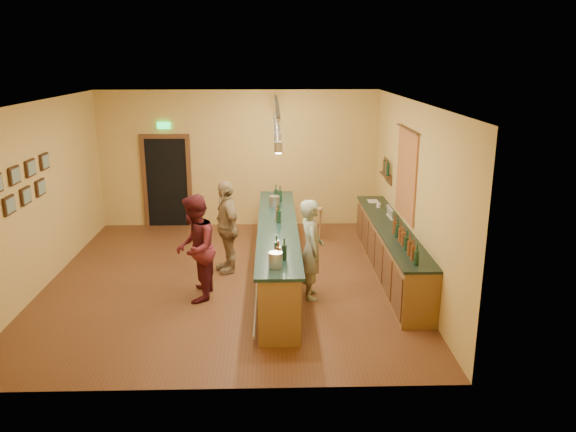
{
  "coord_description": "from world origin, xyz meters",
  "views": [
    {
      "loc": [
        0.79,
        -9.56,
        3.94
      ],
      "look_at": [
        1.07,
        0.2,
        1.15
      ],
      "focal_mm": 35.0,
      "sensor_mm": 36.0,
      "label": 1
    }
  ],
  "objects_px": {
    "bartender": "(311,249)",
    "customer_a": "(195,248)",
    "bar_stool": "(314,215)",
    "customer_b": "(227,227)",
    "back_counter": "(391,250)",
    "tasting_bar": "(278,248)"
  },
  "relations": [
    {
      "from": "bartender",
      "to": "customer_a",
      "type": "relative_size",
      "value": 0.95
    },
    {
      "from": "back_counter",
      "to": "customer_a",
      "type": "relative_size",
      "value": 2.54
    },
    {
      "from": "bartender",
      "to": "bar_stool",
      "type": "bearing_deg",
      "value": -9.27
    },
    {
      "from": "bar_stool",
      "to": "tasting_bar",
      "type": "bearing_deg",
      "value": -110.38
    },
    {
      "from": "customer_a",
      "to": "bartender",
      "type": "bearing_deg",
      "value": 92.69
    },
    {
      "from": "customer_b",
      "to": "bar_stool",
      "type": "distance_m",
      "value": 2.5
    },
    {
      "from": "back_counter",
      "to": "bartender",
      "type": "xyz_separation_m",
      "value": [
        -1.54,
        -0.96,
        0.36
      ]
    },
    {
      "from": "customer_a",
      "to": "back_counter",
      "type": "bearing_deg",
      "value": 107.94
    },
    {
      "from": "bartender",
      "to": "customer_a",
      "type": "height_order",
      "value": "customer_a"
    },
    {
      "from": "tasting_bar",
      "to": "customer_a",
      "type": "height_order",
      "value": "customer_a"
    },
    {
      "from": "back_counter",
      "to": "tasting_bar",
      "type": "bearing_deg",
      "value": -175.06
    },
    {
      "from": "tasting_bar",
      "to": "customer_b",
      "type": "xyz_separation_m",
      "value": [
        -0.94,
        0.45,
        0.27
      ]
    },
    {
      "from": "back_counter",
      "to": "customer_b",
      "type": "height_order",
      "value": "customer_b"
    },
    {
      "from": "back_counter",
      "to": "tasting_bar",
      "type": "height_order",
      "value": "tasting_bar"
    },
    {
      "from": "bartender",
      "to": "customer_b",
      "type": "distance_m",
      "value": 1.94
    },
    {
      "from": "tasting_bar",
      "to": "bartender",
      "type": "distance_m",
      "value": 0.99
    },
    {
      "from": "customer_a",
      "to": "customer_b",
      "type": "relative_size",
      "value": 1.02
    },
    {
      "from": "back_counter",
      "to": "bar_stool",
      "type": "distance_m",
      "value": 2.39
    },
    {
      "from": "back_counter",
      "to": "customer_b",
      "type": "xyz_separation_m",
      "value": [
        -3.04,
        0.27,
        0.39
      ]
    },
    {
      "from": "customer_b",
      "to": "customer_a",
      "type": "bearing_deg",
      "value": -40.39
    },
    {
      "from": "back_counter",
      "to": "customer_a",
      "type": "distance_m",
      "value": 3.62
    },
    {
      "from": "bartender",
      "to": "customer_b",
      "type": "relative_size",
      "value": 0.97
    }
  ]
}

